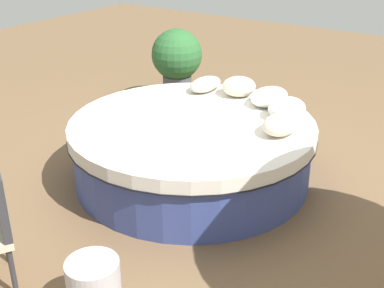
% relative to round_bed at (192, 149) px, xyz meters
% --- Properties ---
extents(ground_plane, '(16.00, 16.00, 0.00)m').
position_rel_round_bed_xyz_m(ground_plane, '(0.00, 0.00, -0.33)').
color(ground_plane, brown).
extents(round_bed, '(2.53, 2.53, 0.65)m').
position_rel_round_bed_xyz_m(round_bed, '(0.00, 0.00, 0.00)').
color(round_bed, '#38478C').
rests_on(round_bed, ground_plane).
extents(throw_pillow_0, '(0.47, 0.32, 0.19)m').
position_rel_round_bed_xyz_m(throw_pillow_0, '(-0.22, 0.88, 0.41)').
color(throw_pillow_0, beige).
rests_on(throw_pillow_0, round_bed).
extents(throw_pillow_1, '(0.43, 0.38, 0.21)m').
position_rel_round_bed_xyz_m(throw_pillow_1, '(-0.62, 0.75, 0.42)').
color(throw_pillow_1, white).
rests_on(throw_pillow_1, round_bed).
extents(throw_pillow_2, '(0.54, 0.37, 0.18)m').
position_rel_round_bed_xyz_m(throw_pillow_2, '(-0.89, 0.42, 0.40)').
color(throw_pillow_2, white).
rests_on(throw_pillow_2, round_bed).
extents(throw_pillow_3, '(0.40, 0.38, 0.22)m').
position_rel_round_bed_xyz_m(throw_pillow_3, '(-0.95, 0.01, 0.42)').
color(throw_pillow_3, beige).
rests_on(throw_pillow_3, round_bed).
extents(throw_pillow_4, '(0.51, 0.29, 0.16)m').
position_rel_round_bed_xyz_m(throw_pillow_4, '(-0.88, -0.41, 0.39)').
color(throw_pillow_4, beige).
rests_on(throw_pillow_4, round_bed).
extents(planter, '(0.73, 0.73, 1.09)m').
position_rel_round_bed_xyz_m(planter, '(-1.80, -1.49, 0.31)').
color(planter, '#4C4C51').
rests_on(planter, ground_plane).
extents(side_table, '(0.37, 0.37, 0.44)m').
position_rel_round_bed_xyz_m(side_table, '(2.03, 0.56, -0.11)').
color(side_table, '#B7B7BC').
rests_on(side_table, ground_plane).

